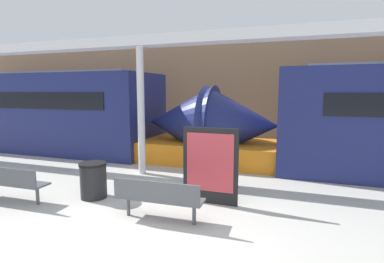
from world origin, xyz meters
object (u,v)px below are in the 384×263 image
bench_far (7,180)px  trash_bin (93,180)px  train_right (40,113)px  poster_board (210,166)px  support_column_near (141,112)px  bench_near (158,196)px

bench_far → trash_bin: 1.84m
train_right → poster_board: 9.54m
train_right → support_column_near: support_column_near is taller
poster_board → trash_bin: bearing=-168.4°
poster_board → support_column_near: bearing=147.1°
bench_near → support_column_near: (-1.90, 2.87, 1.35)m
train_right → bench_far: 6.97m
bench_near → bench_far: bearing=-178.8°
train_right → poster_board: (8.69, -3.88, -0.67)m
bench_far → support_column_near: support_column_near is taller
bench_far → trash_bin: (1.62, 0.86, -0.08)m
poster_board → support_column_near: 3.21m
support_column_near → poster_board: bearing=-32.9°
poster_board → bench_near: bearing=-118.6°
bench_near → trash_bin: size_ratio=2.08×
train_right → bench_far: bearing=-49.9°
bench_far → poster_board: bearing=16.8°
trash_bin → support_column_near: bearing=88.4°
bench_far → poster_board: (4.25, 1.39, 0.35)m
trash_bin → poster_board: bearing=11.6°
train_right → poster_board: size_ratio=9.21×
bench_near → poster_board: 1.43m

